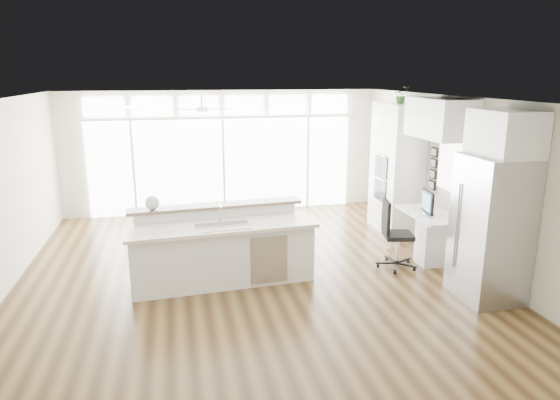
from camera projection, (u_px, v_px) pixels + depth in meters
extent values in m
cube|color=#3B2712|center=(251.00, 278.00, 7.70)|extent=(7.00, 8.00, 0.02)
cube|color=white|center=(249.00, 99.00, 7.03)|extent=(7.00, 8.00, 0.02)
cube|color=beige|center=(223.00, 152.00, 11.15)|extent=(7.00, 0.04, 2.70)
cube|color=beige|center=(335.00, 319.00, 3.57)|extent=(7.00, 0.04, 2.70)
cube|color=beige|center=(464.00, 182.00, 8.07)|extent=(0.04, 8.00, 2.70)
cube|color=white|center=(224.00, 165.00, 11.17)|extent=(5.80, 0.06, 2.08)
cube|color=white|center=(222.00, 105.00, 10.84)|extent=(5.90, 0.06, 0.40)
cube|color=white|center=(453.00, 166.00, 8.30)|extent=(0.04, 0.85, 0.85)
cube|color=white|center=(202.00, 104.00, 9.63)|extent=(1.16, 1.16, 0.32)
cube|color=#EEE7CA|center=(247.00, 100.00, 7.22)|extent=(3.40, 3.00, 0.02)
cube|color=white|center=(397.00, 169.00, 9.73)|extent=(0.64, 1.20, 2.50)
cube|color=white|center=(429.00, 235.00, 8.52)|extent=(0.72, 1.30, 0.76)
cube|color=white|center=(441.00, 118.00, 8.04)|extent=(0.64, 1.30, 0.64)
cube|color=#AEADB2|center=(491.00, 229.00, 6.80)|extent=(0.76, 0.90, 2.00)
cube|color=white|center=(505.00, 133.00, 6.49)|extent=(0.64, 0.90, 0.60)
cube|color=black|center=(433.00, 169.00, 8.92)|extent=(0.06, 0.22, 0.80)
cube|color=white|center=(222.00, 247.00, 7.38)|extent=(2.85, 1.26, 1.10)
cube|color=#382211|center=(415.00, 254.00, 8.68)|extent=(0.85, 0.63, 0.01)
cube|color=black|center=(398.00, 235.00, 7.95)|extent=(0.67, 0.63, 1.11)
sphere|color=silver|center=(152.00, 203.00, 7.33)|extent=(0.22, 0.22, 0.21)
cube|color=black|center=(428.00, 202.00, 8.36)|extent=(0.16, 0.51, 0.42)
cube|color=silver|center=(417.00, 214.00, 8.37)|extent=(0.14, 0.30, 0.01)
imported|color=#305D28|center=(401.00, 97.00, 9.39)|extent=(0.33, 0.35, 0.25)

